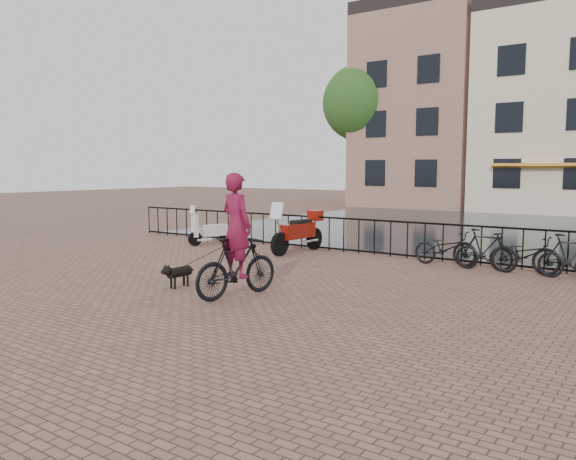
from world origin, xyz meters
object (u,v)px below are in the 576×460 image
Objects in this scene: cyclist at (237,242)px; motorcycle at (298,226)px; dog at (179,275)px; scooter at (211,224)px.

motorcycle is (-2.26, 5.42, -0.28)m from cyclist.
scooter reaches higher than dog.
motorcycle reaches higher than dog.
cyclist is 1.26× the size of motorcycle.
scooter is (-3.31, -0.16, -0.12)m from motorcycle.
cyclist is 1.73m from dog.
scooter is at bearing -32.50° from cyclist.
cyclist is 1.88× the size of scooter.
motorcycle is at bearing -56.50° from cyclist.
dog is at bearing -32.21° from scooter.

